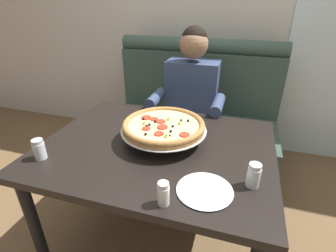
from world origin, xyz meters
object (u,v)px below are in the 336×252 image
Objects in this scene: dining_table at (157,157)px; pizza at (164,126)px; diner_main at (189,104)px; patio_chair at (333,87)px; shaker_pepper_flakes at (253,177)px; shaker_oregano at (39,150)px; booth_bench at (191,125)px; shaker_parmesan at (163,195)px; plate_near_left at (205,189)px.

pizza is at bearing 67.77° from dining_table.
diner_main reaches higher than patio_chair.
shaker_pepper_flakes reaches higher than dining_table.
dining_table is at bearing 29.98° from shaker_oregano.
booth_bench is at bearing 95.45° from diner_main.
pizza reaches higher than shaker_parmesan.
shaker_oregano is 0.12× the size of patio_chair.
dining_table is 0.60m from shaker_oregano.
patio_chair is (1.10, 2.44, -0.22)m from plate_near_left.
diner_main is 1.00m from shaker_pepper_flakes.
diner_main is 1.48× the size of patio_chair.
shaker_pepper_flakes is at bearing -111.17° from patio_chair.
diner_main reaches higher than shaker_parmesan.
dining_table is 12.21× the size of shaker_parmesan.
shaker_parmesan is at bearing -147.15° from shaker_pepper_flakes.
pizza reaches higher than dining_table.
shaker_pepper_flakes is 0.21m from plate_near_left.
diner_main is 1.10m from shaker_parmesan.
patio_chair reaches higher than shaker_pepper_flakes.
patio_chair is at bearing 46.67° from diner_main.
pizza is (0.02, 0.06, 0.17)m from dining_table.
shaker_parmesan is at bearing -9.78° from shaker_oregano.
booth_bench is 0.99m from pizza.
patio_chair is (1.41, 1.20, 0.13)m from booth_bench.
shaker_pepper_flakes is (0.50, -0.20, 0.13)m from dining_table.
dining_table is 0.69m from diner_main.
diner_main reaches higher than shaker_pepper_flakes.
pizza is at bearing 107.84° from shaker_parmesan.
shaker_pepper_flakes is at bearing -21.52° from dining_table.
shaker_oregano reaches higher than dining_table.
patio_chair is (1.39, 2.09, -0.30)m from pizza.
pizza is 0.54m from shaker_pepper_flakes.
pizza reaches higher than shaker_oregano.
pizza is 0.49m from shaker_parmesan.
shaker_pepper_flakes is at bearing 26.90° from plate_near_left.
booth_bench is 1.86m from patio_chair.
booth_bench reaches higher than shaker_pepper_flakes.
shaker_oregano is at bearing 170.22° from shaker_parmesan.
shaker_pepper_flakes is (0.48, -0.25, -0.04)m from pizza.
plate_near_left is at bearing 0.00° from shaker_oregano.
diner_main is 2.71× the size of pizza.
patio_chair reaches higher than pizza.
plate_near_left is 2.69m from patio_chair.
pizza is (0.02, -0.89, 0.43)m from booth_bench.
pizza is 4.63× the size of shaker_parmesan.
diner_main is 1.11m from shaker_oregano.
shaker_parmesan is at bearing -140.36° from plate_near_left.
patio_chair is (1.24, 2.56, -0.26)m from shaker_parmesan.
booth_bench is 0.98m from dining_table.
booth_bench is 6.24× the size of plate_near_left.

